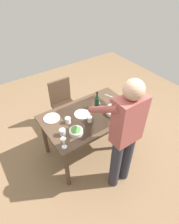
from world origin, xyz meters
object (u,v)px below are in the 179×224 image
dinner_plate_far (52,118)px  water_cup_far_right (68,120)px  dining_table (90,119)px  wine_glass_left (64,141)px  water_cup_near_right (123,100)px  water_cup_near_left (90,119)px  serving_bowl_pasta (116,110)px  dinner_plate_near (82,114)px  water_cup_far_left (63,132)px  side_bowl_salad (76,131)px  chair_near (63,101)px  wine_bottle (97,103)px  person_server (125,133)px

dinner_plate_far → water_cup_far_right: bearing=125.4°
dining_table → dinner_plate_far: bearing=-25.8°
wine_glass_left → water_cup_near_right: wine_glass_left is taller
water_cup_near_right → dining_table: bearing=-5.4°
water_cup_near_right → water_cup_far_right: water_cup_near_right is taller
water_cup_near_left → dinner_plate_far: (0.41, -0.36, -0.04)m
dining_table → serving_bowl_pasta: bearing=153.3°
dining_table → dinner_plate_near: 0.14m
dining_table → water_cup_far_left: (0.51, 0.14, 0.14)m
dining_table → side_bowl_salad: bearing=30.0°
chair_near → wine_bottle: size_ratio=3.07×
person_server → water_cup_far_left: 0.78m
dining_table → chair_near: bearing=-88.6°
wine_bottle → dinner_plate_far: (0.66, -0.18, -0.10)m
water_cup_near_right → water_cup_far_left: size_ratio=1.16×
chair_near → water_cup_far_left: 1.10m
water_cup_far_left → water_cup_far_right: bearing=-136.0°
dining_table → water_cup_far_right: size_ratio=15.64×
wine_bottle → water_cup_far_left: bearing=15.8°
water_cup_near_right → wine_bottle: bearing=-15.3°
wine_bottle → dinner_plate_near: (0.25, -0.01, -0.10)m
dining_table → water_cup_far_right: water_cup_far_right is taller
side_bowl_salad → dinner_plate_near: side_bowl_salad is taller
water_cup_far_right → serving_bowl_pasta: size_ratio=0.29×
water_cup_far_left → side_bowl_salad: 0.17m
wine_bottle → side_bowl_salad: (0.52, 0.26, -0.08)m
water_cup_far_left → dining_table: bearing=-165.2°
wine_bottle → water_cup_far_left: 0.71m
person_server → water_cup_far_right: size_ratio=19.44×
wine_bottle → water_cup_far_right: wine_bottle is taller
chair_near → side_bowl_salad: bearing=71.7°
dining_table → water_cup_far_right: 0.37m
water_cup_near_right → serving_bowl_pasta: size_ratio=0.36×
wine_glass_left → chair_near: bearing=-116.9°
wine_glass_left → water_cup_near_left: wine_glass_left is taller
wine_bottle → dinner_plate_far: 0.69m
person_server → serving_bowl_pasta: 0.62m
side_bowl_salad → dining_table: bearing=-150.0°
water_cup_far_left → dinner_plate_far: size_ratio=0.41×
wine_glass_left → water_cup_near_right: (-1.18, -0.26, -0.05)m
water_cup_near_right → water_cup_far_left: water_cup_near_right is taller
wine_glass_left → water_cup_far_right: bearing=-125.6°
wine_glass_left → water_cup_far_right: (-0.25, -0.35, -0.06)m
wine_bottle → water_cup_far_left: wine_bottle is taller
wine_bottle → water_cup_near_right: 0.44m
wine_bottle → dinner_plate_far: bearing=-15.1°
wine_glass_left → water_cup_far_left: size_ratio=1.60×
dining_table → dinner_plate_far: dinner_plate_far is taller
person_server → dinner_plate_far: size_ratio=7.34×
dinner_plate_near → water_cup_far_right: bearing=8.5°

